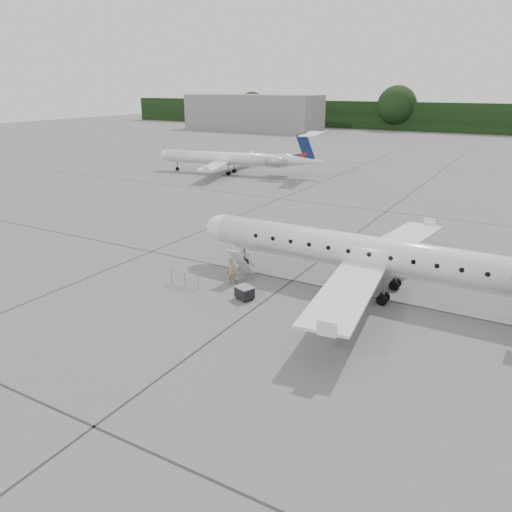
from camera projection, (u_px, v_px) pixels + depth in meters
The scene contains 8 objects.
ground at pixel (355, 345), 25.62m from camera, with size 320.00×320.00×0.00m, color slate.
terminal_building at pixel (253, 112), 147.17m from camera, with size 40.00×14.00×10.00m, color slate.
main_regional_jet at pixel (378, 238), 30.92m from camera, with size 28.91×20.81×7.41m, color silver, non-canonical shape.
airstair at pixel (241, 263), 34.11m from camera, with size 0.85×2.14×2.32m, color silver, non-canonical shape.
passenger at pixel (231, 271), 33.20m from camera, with size 0.67×0.44×1.84m, color #947C50.
safety_railing at pixel (185, 279), 33.01m from camera, with size 2.20×0.08×1.00m, color #94979C, non-canonical shape.
baggage_cart at pixel (245, 292), 31.01m from camera, with size 1.04×0.84×0.90m, color black, non-canonical shape.
bg_regional_left at pixel (226, 152), 74.19m from camera, with size 24.49×17.64×6.43m, color silver, non-canonical shape.
Camera 1 is at (6.91, -22.24, 12.68)m, focal length 35.00 mm.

